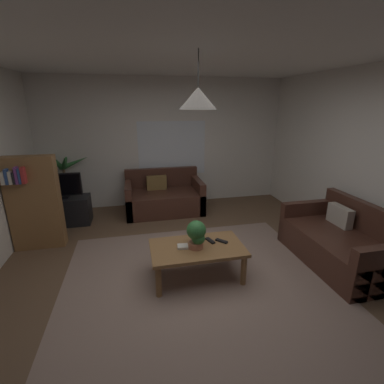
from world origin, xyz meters
The scene contains 17 objects.
floor centered at (0.00, 0.00, -0.01)m, with size 5.02×5.78×0.02m, color brown.
rug centered at (0.00, -0.20, 0.00)m, with size 3.26×3.18×0.01m, color gray.
wall_back centered at (0.00, 2.92, 1.31)m, with size 5.14×0.06×2.62m, color silver.
ceiling centered at (0.00, 0.00, 2.63)m, with size 5.02×5.78×0.02m, color white.
window_pane centered at (0.14, 2.89, 1.20)m, with size 1.42×0.01×1.12m, color white.
couch_under_window centered at (-0.12, 2.38, 0.27)m, with size 1.50×0.90×0.82m.
couch_right_side centered at (2.00, -0.04, 0.27)m, with size 0.90×1.56×0.82m.
coffee_table centered at (0.01, 0.05, 0.37)m, with size 1.14×0.67×0.43m.
book_on_table_0 centered at (-0.17, 0.06, 0.44)m, with size 0.13×0.11×0.03m, color beige.
remote_on_table_0 centered at (0.20, 0.14, 0.44)m, with size 0.05×0.16×0.02m, color black.
remote_on_table_1 centered at (0.34, 0.09, 0.44)m, with size 0.05×0.16×0.02m, color black.
potted_plant_on_table centered at (-0.01, 0.02, 0.61)m, with size 0.23×0.23×0.35m.
tv_stand centered at (-1.96, 2.14, 0.25)m, with size 0.90×0.44×0.50m, color black.
tv centered at (-1.96, 2.12, 0.73)m, with size 0.71×0.16×0.45m.
potted_palm_corner centered at (-2.00, 2.69, 0.54)m, with size 0.87×0.72×1.28m.
bookshelf_corner centered at (-2.15, 1.32, 0.72)m, with size 0.70×0.31×1.40m.
pendant_lamp centered at (0.01, 0.05, 2.15)m, with size 0.40×0.40×0.58m.
Camera 1 is at (-0.70, -2.87, 2.09)m, focal length 25.73 mm.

